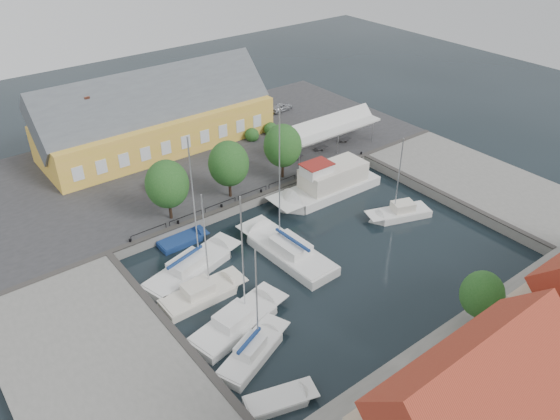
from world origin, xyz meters
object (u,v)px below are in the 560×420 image
at_px(west_boat_a, 191,269).
at_px(west_boat_d, 253,353).
at_px(west_boat_c, 238,323).
at_px(car_red, 160,188).
at_px(tent_canopy, 328,128).
at_px(center_sailboat, 287,252).
at_px(launch_nw, 183,241).
at_px(west_boat_b, 202,296).
at_px(car_silver, 281,107).
at_px(east_boat_b, 400,215).
at_px(launch_sw, 280,402).
at_px(trawler, 328,185).
at_px(warehouse, 151,120).

distance_m(west_boat_a, west_boat_d, 11.58).
bearing_deg(west_boat_c, car_red, 78.81).
relative_size(tent_canopy, center_sailboat, 0.93).
bearing_deg(west_boat_d, tent_canopy, 38.96).
bearing_deg(launch_nw, car_red, 76.39).
relative_size(tent_canopy, west_boat_b, 1.35).
relative_size(tent_canopy, car_red, 3.58).
distance_m(car_red, west_boat_c, 21.27).
bearing_deg(center_sailboat, car_silver, 53.18).
bearing_deg(tent_canopy, car_red, 172.89).
distance_m(east_boat_b, launch_nw, 22.14).
relative_size(center_sailboat, launch_sw, 2.87).
xyz_separation_m(tent_canopy, trawler, (-6.19, -7.07, -2.67)).
distance_m(car_silver, west_boat_c, 42.46).
distance_m(warehouse, launch_sw, 41.45).
height_order(east_boat_b, west_boat_a, west_boat_a).
bearing_deg(car_red, west_boat_c, -101.73).
height_order(east_boat_b, west_boat_d, west_boat_d).
bearing_deg(east_boat_b, launch_nw, 154.17).
bearing_deg(launch_nw, west_boat_b, -108.09).
relative_size(center_sailboat, east_boat_b, 1.59).
xyz_separation_m(center_sailboat, west_boat_c, (-8.78, -4.80, -0.10)).
bearing_deg(tent_canopy, east_boat_b, -103.32).
xyz_separation_m(car_silver, center_sailboat, (-19.85, -26.52, -1.24)).
xyz_separation_m(launch_sw, launch_nw, (3.97, 20.39, -0.00)).
height_order(car_red, west_boat_c, west_boat_c).
height_order(car_silver, center_sailboat, center_sailboat).
xyz_separation_m(car_red, west_boat_b, (-4.63, -16.30, -1.38)).
bearing_deg(trawler, car_silver, 65.61).
height_order(west_boat_c, launch_nw, west_boat_c).
height_order(warehouse, tent_canopy, warehouse).
distance_m(center_sailboat, launch_sw, 16.45).
bearing_deg(west_boat_a, car_red, 74.36).
bearing_deg(launch_nw, west_boat_c, -99.59).
bearing_deg(tent_canopy, warehouse, 140.14).
xyz_separation_m(east_boat_b, launch_sw, (-23.90, -10.75, -0.17)).
relative_size(west_boat_d, launch_sw, 1.86).
distance_m(west_boat_a, west_boat_c, 8.21).
xyz_separation_m(west_boat_c, launch_nw, (2.13, 12.63, -0.17)).
relative_size(car_silver, west_boat_c, 0.29).
height_order(warehouse, west_boat_b, warehouse).
relative_size(tent_canopy, west_boat_d, 1.43).
height_order(center_sailboat, trawler, center_sailboat).
bearing_deg(center_sailboat, launch_nw, 130.31).
xyz_separation_m(warehouse, car_red, (-4.93, -11.17, -2.78)).
bearing_deg(launch_nw, center_sailboat, -49.69).
distance_m(car_silver, east_boat_b, 29.12).
bearing_deg(trawler, launch_sw, -138.50).
bearing_deg(launch_nw, warehouse, 70.34).
xyz_separation_m(trawler, east_boat_b, (2.61, -8.09, -0.76)).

